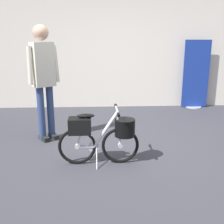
% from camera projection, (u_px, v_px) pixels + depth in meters
% --- Properties ---
extents(ground_plane, '(7.97, 7.97, 0.00)m').
position_uv_depth(ground_plane, '(122.00, 153.00, 3.87)').
color(ground_plane, '#38383F').
extents(back_wall, '(7.97, 0.10, 2.82)m').
position_uv_depth(back_wall, '(112.00, 46.00, 6.16)').
color(back_wall, silver).
rests_on(back_wall, ground_plane).
extents(floor_banner_stand, '(0.60, 0.36, 1.55)m').
position_uv_depth(floor_banner_stand, '(196.00, 78.00, 6.23)').
color(floor_banner_stand, '#B7B7BC').
rests_on(floor_banner_stand, ground_plane).
extents(folding_bike_foreground, '(1.04, 0.53, 0.74)m').
position_uv_depth(folding_bike_foreground, '(102.00, 134.00, 3.45)').
color(folding_bike_foreground, black).
rests_on(folding_bike_foreground, ground_plane).
extents(visitor_near_wall, '(0.44, 0.39, 1.78)m').
position_uv_depth(visitor_near_wall, '(44.00, 75.00, 4.15)').
color(visitor_near_wall, navy).
rests_on(visitor_near_wall, ground_plane).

